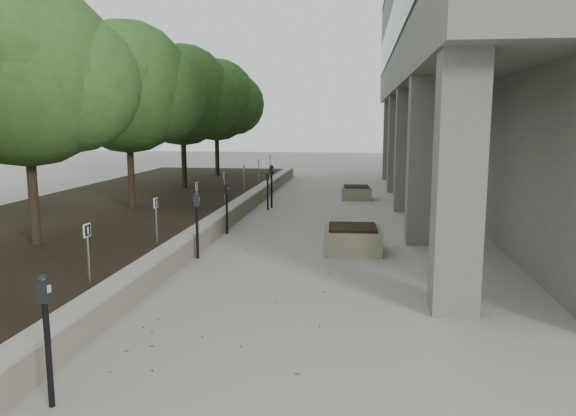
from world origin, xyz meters
The scene contains 22 objects.
ground centered at (0.00, 0.00, 0.00)m, with size 90.00×90.00×0.00m, color gray.
retaining_wall centered at (-1.82, 9.00, 0.25)m, with size 0.39×26.00×0.50m, color gray, non-canonical shape.
planting_bed centered at (-5.50, 9.00, 0.20)m, with size 7.00×26.00×0.40m, color black.
crabapple_tree_2 centered at (-4.80, 3.00, 3.12)m, with size 4.60×4.00×5.44m, color #284D1D, non-canonical shape.
crabapple_tree_3 centered at (-4.80, 8.00, 3.12)m, with size 4.60×4.00×5.44m, color #284D1D, non-canonical shape.
crabapple_tree_4 centered at (-4.80, 13.00, 3.12)m, with size 4.60×4.00×5.44m, color #284D1D, non-canonical shape.
crabapple_tree_5 centered at (-4.80, 18.00, 3.12)m, with size 4.60×4.00×5.44m, color #284D1D, non-canonical shape.
parking_sign_2 centered at (-2.35, 0.50, 0.88)m, with size 0.04×0.22×0.96m, color black, non-canonical shape.
parking_sign_3 centered at (-2.35, 3.50, 0.88)m, with size 0.04×0.22×0.96m, color black, non-canonical shape.
parking_sign_4 centered at (-2.35, 6.50, 0.88)m, with size 0.04×0.22×0.96m, color black, non-canonical shape.
parking_sign_5 centered at (-2.35, 9.50, 0.88)m, with size 0.04×0.22×0.96m, color black, non-canonical shape.
parking_sign_6 centered at (-2.35, 12.50, 0.88)m, with size 0.04×0.22×0.96m, color black, non-canonical shape.
parking_sign_7 centered at (-2.35, 15.50, 0.88)m, with size 0.04×0.22×0.96m, color black, non-canonical shape.
parking_sign_8 centered at (-2.35, 18.50, 0.88)m, with size 0.04×0.22×0.96m, color black, non-canonical shape.
parking_meter_1 centered at (-1.24, -2.57, 0.72)m, with size 0.14×0.10×1.43m, color black, non-canonical shape.
parking_meter_2 centered at (-1.55, 3.79, 0.72)m, with size 0.14×0.10×1.45m, color black, non-canonical shape.
parking_meter_3 centered at (-1.55, 6.49, 0.67)m, with size 0.13×0.10×1.35m, color black, non-canonical shape.
parking_meter_4 centered at (-1.07, 10.99, 0.74)m, with size 0.15×0.10×1.48m, color black, non-canonical shape.
parking_meter_5 centered at (-1.12, 10.49, 0.63)m, with size 0.12×0.09×1.25m, color black, non-canonical shape.
planter_front centered at (1.78, 4.85, 0.30)m, with size 1.28×1.28×0.60m, color gray, non-canonical shape.
planter_back centered at (1.79, 13.52, 0.26)m, with size 1.11×1.11×0.52m, color gray, non-canonical shape.
berry_scatter centered at (-0.10, 5.00, 0.01)m, with size 3.30×14.10×0.02m, color maroon, non-canonical shape.
Camera 1 is at (1.92, -7.63, 2.97)m, focal length 34.65 mm.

